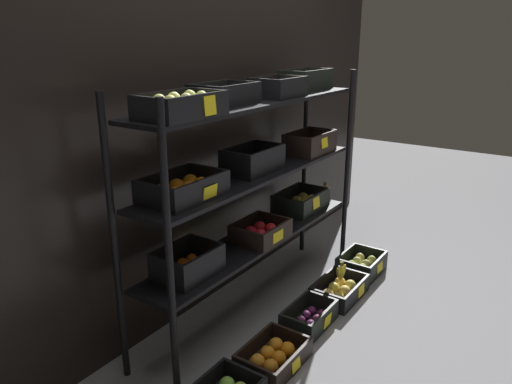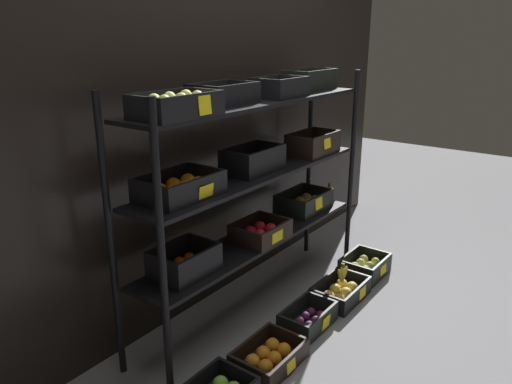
{
  "view_description": "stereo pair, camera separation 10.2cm",
  "coord_description": "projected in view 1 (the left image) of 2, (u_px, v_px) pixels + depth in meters",
  "views": [
    {
      "loc": [
        -2.1,
        -1.44,
        1.56
      ],
      "look_at": [
        0.0,
        0.0,
        0.72
      ],
      "focal_mm": 33.84,
      "sensor_mm": 36.0,
      "label": 1
    },
    {
      "loc": [
        -2.04,
        -1.52,
        1.56
      ],
      "look_at": [
        0.0,
        0.0,
        0.72
      ],
      "focal_mm": 33.84,
      "sensor_mm": 36.0,
      "label": 2
    }
  ],
  "objects": [
    {
      "name": "storefront_wall",
      "position": [
        204.0,
        132.0,
        2.78
      ],
      "size": [
        4.11,
        0.12,
        2.04
      ],
      "primitive_type": "cube",
      "color": "black",
      "rests_on": "ground_plane"
    },
    {
      "name": "crate_ground_plum",
      "position": [
        309.0,
        318.0,
        2.7
      ],
      "size": [
        0.33,
        0.21,
        0.12
      ],
      "color": "black",
      "rests_on": "ground_plane"
    },
    {
      "name": "display_rack",
      "position": [
        256.0,
        167.0,
        2.64
      ],
      "size": [
        1.84,
        0.36,
        1.35
      ],
      "color": "black",
      "rests_on": "ground_plane"
    },
    {
      "name": "crate_ground_orange",
      "position": [
        273.0,
        356.0,
        2.38
      ],
      "size": [
        0.35,
        0.26,
        0.1
      ],
      "color": "black",
      "rests_on": "ground_plane"
    },
    {
      "name": "ground_plane",
      "position": [
        256.0,
        306.0,
        2.91
      ],
      "size": [
        10.0,
        10.0,
        0.0
      ],
      "primitive_type": "plane",
      "color": "gray"
    },
    {
      "name": "banana_bunch_loose",
      "position": [
        341.0,
        272.0,
        2.96
      ],
      "size": [
        0.11,
        0.04,
        0.13
      ],
      "color": "brown",
      "rests_on": "crate_ground_apple_gold"
    },
    {
      "name": "crate_ground_pear",
      "position": [
        361.0,
        265.0,
        3.3
      ],
      "size": [
        0.32,
        0.26,
        0.13
      ],
      "color": "black",
      "rests_on": "ground_plane"
    },
    {
      "name": "crate_ground_apple_gold",
      "position": [
        339.0,
        290.0,
        2.99
      ],
      "size": [
        0.38,
        0.25,
        0.11
      ],
      "color": "black",
      "rests_on": "ground_plane"
    }
  ]
}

